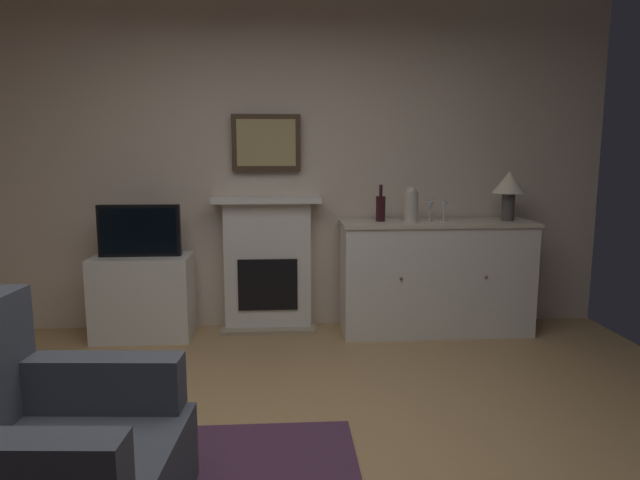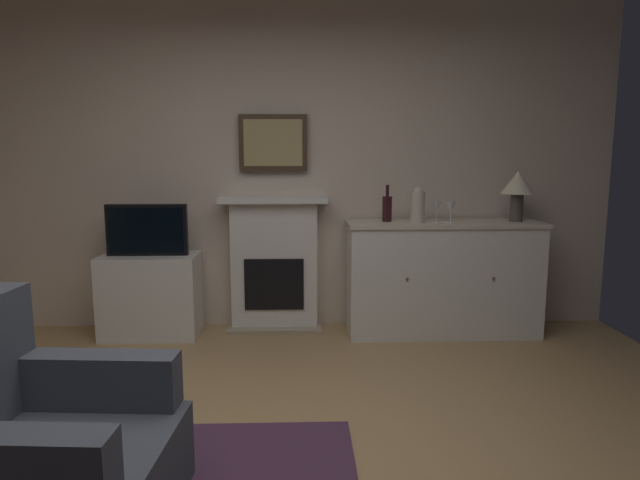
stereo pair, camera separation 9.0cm
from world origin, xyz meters
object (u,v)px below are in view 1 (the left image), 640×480
Objects in this scene: framed_picture at (266,143)px; wine_glass_center at (444,207)px; sideboard_cabinet at (435,277)px; tv_cabinet at (143,297)px; tv_set at (139,231)px; vase_decorative at (411,204)px; fireplace_unit at (268,263)px; armchair at (39,460)px; table_lamp at (509,186)px; wine_bottle at (381,208)px; wine_glass_left at (430,207)px.

wine_glass_center is (1.39, -0.28, -0.50)m from framed_picture.
wine_glass_center reaches higher than sideboard_cabinet.
tv_set is at bearing -90.00° from tv_cabinet.
vase_decorative is (-0.26, 0.00, 0.02)m from wine_glass_center.
tv_set is (-2.10, 0.04, -0.19)m from vase_decorative.
fireplace_unit reaches higher than armchair.
table_lamp is 2.42× the size of wine_glass_center.
wine_glass_center is at bearing -9.82° from wine_bottle.
vase_decorative is (0.23, -0.08, 0.03)m from wine_bottle.
vase_decorative is 0.38× the size of tv_cabinet.
wine_glass_center is 0.22× the size of tv_cabinet.
tv_set is at bearing 179.09° from wine_glass_left.
wine_bottle is 1.76× the size of wine_glass_center.
wine_glass_left is 0.15m from vase_decorative.
wine_glass_left is 3.21m from armchair.
wine_glass_left is 0.59× the size of vase_decorative.
fireplace_unit is 1.01m from tv_cabinet.
vase_decorative is 3.12m from armchair.
tv_set is 0.67× the size of armchair.
fireplace_unit is at bearing 168.60° from vase_decorative.
armchair is (-2.65, -2.46, -0.81)m from table_lamp.
armchair is at bearing -127.57° from vase_decorative.
vase_decorative is at bearing -11.40° from fireplace_unit.
sideboard_cabinet is at bearing -7.46° from fireplace_unit.
wine_glass_left is 0.18× the size of armchair.
framed_picture reaches higher than wine_glass_left.
wine_glass_center reaches higher than armchair.
wine_glass_center is 2.47m from tv_cabinet.
armchair is (-1.86, -2.41, -0.67)m from vase_decorative.
framed_picture is 0.60× the size of armchair.
sideboard_cabinet is 5.46× the size of vase_decorative.
tv_cabinet is at bearing 179.70° from table_lamp.
tv_set reaches higher than armchair.
vase_decorative reaches higher than sideboard_cabinet.
framed_picture is 1.97m from table_lamp.
table_lamp is at bearing 3.88° from wine_glass_left.
tv_cabinet is (-0.97, -0.16, -0.22)m from fireplace_unit.
tv_set is at bearing -169.23° from fireplace_unit.
sideboard_cabinet is at bearing 122.37° from wine_glass_center.
armchair is (0.25, -2.48, 0.05)m from tv_cabinet.
tv_cabinet is (-2.10, 0.06, -0.72)m from vase_decorative.
wine_glass_center is at bearing -57.63° from sideboard_cabinet.
wine_bottle is 3.04m from armchair.
wine_bottle is at bearing -9.31° from fireplace_unit.
sideboard_cabinet is 2.48× the size of tv_set.
vase_decorative is (1.13, -0.23, 0.50)m from fireplace_unit.
wine_glass_center is (0.11, -0.01, 0.00)m from wine_glass_left.
tv_cabinet is at bearing 178.50° from wine_glass_left.
table_lamp reaches higher than wine_glass_center.
framed_picture is 1.56m from tv_cabinet.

